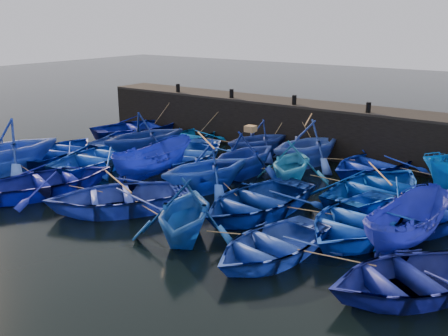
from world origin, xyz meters
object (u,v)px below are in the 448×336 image
Objects in this scene: boat_13 at (60,151)px; boat_20 at (7,147)px; boat_0 at (140,127)px; wooden_crate at (251,129)px; boat_8 at (191,153)px.

boat_20 reaches higher than boat_13.
boat_0 is 13.09× the size of wooden_crate.
boat_0 is 1.18× the size of boat_20.
boat_8 is 1.07× the size of boat_13.
boat_13 is (-5.86, -3.36, -0.03)m from boat_8.
boat_20 reaches higher than wooden_crate.
boat_8 is 8.60m from boat_20.
boat_13 is (0.42, -6.18, -0.09)m from boat_0.
boat_20 is (-5.96, -6.16, 0.74)m from boat_8.
boat_8 is 6.76m from boat_13.
boat_13 is at bearing -161.79° from wooden_crate.
boat_8 is 4.02m from wooden_crate.
boat_0 reaches higher than boat_8.
boat_20 reaches higher than boat_0.
wooden_crate reaches higher than boat_0.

